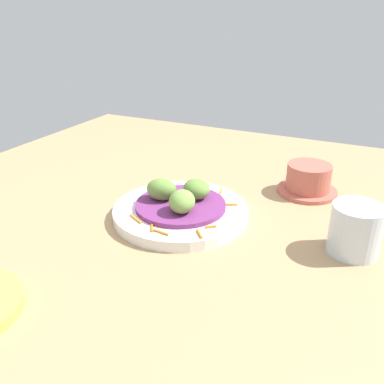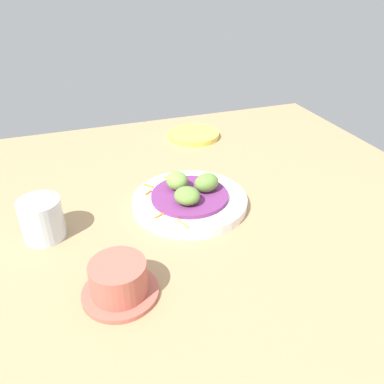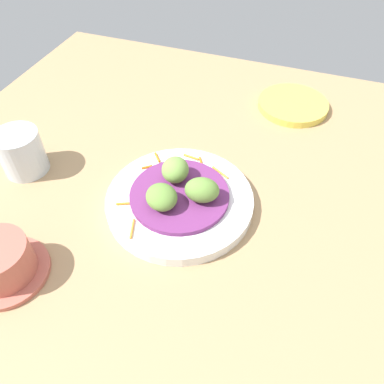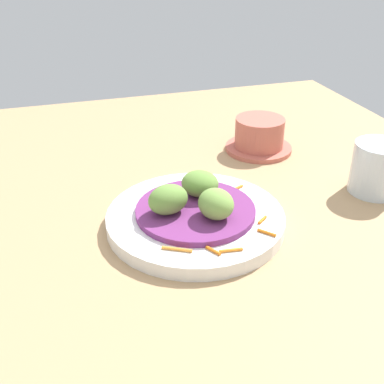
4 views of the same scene
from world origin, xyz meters
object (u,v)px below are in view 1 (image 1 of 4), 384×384
(terracotta_bowl, at_px, (308,180))
(main_plate, at_px, (181,212))
(guac_scoop_center, at_px, (163,190))
(guac_scoop_right, at_px, (182,201))
(water_glass, at_px, (355,230))
(guac_scoop_left, at_px, (196,189))

(terracotta_bowl, bearing_deg, main_plate, 47.87)
(main_plate, distance_m, terracotta_bowl, 0.28)
(main_plate, relative_size, terracotta_bowl, 2.02)
(guac_scoop_center, xyz_separation_m, terracotta_bowl, (-0.22, -0.21, -0.02))
(guac_scoop_right, xyz_separation_m, water_glass, (-0.28, -0.04, -0.01))
(main_plate, height_order, guac_scoop_center, guac_scoop_center)
(guac_scoop_left, distance_m, guac_scoop_right, 0.06)
(guac_scoop_right, height_order, water_glass, water_glass)
(main_plate, bearing_deg, terracotta_bowl, -132.13)
(guac_scoop_right, relative_size, water_glass, 0.64)
(guac_scoop_center, distance_m, terracotta_bowl, 0.30)
(guac_scoop_right, bearing_deg, water_glass, -171.51)
(terracotta_bowl, distance_m, water_glass, 0.22)
(main_plate, height_order, water_glass, water_glass)
(guac_scoop_left, distance_m, guac_scoop_center, 0.06)
(main_plate, bearing_deg, guac_scoop_center, 1.42)
(guac_scoop_center, height_order, guac_scoop_right, same)
(water_glass, bearing_deg, main_plate, 2.18)
(guac_scoop_left, distance_m, terracotta_bowl, 0.24)
(guac_scoop_center, bearing_deg, main_plate, -178.58)
(main_plate, distance_m, guac_scoop_left, 0.05)
(main_plate, xyz_separation_m, guac_scoop_center, (0.04, 0.00, 0.04))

